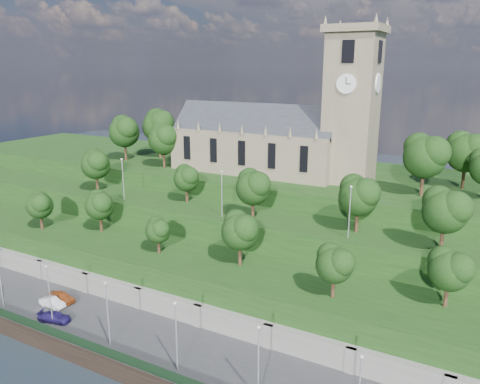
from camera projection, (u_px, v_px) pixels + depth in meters
The scene contains 17 objects.
ground at pixel (109, 376), 54.18m from camera, with size 320.00×320.00×0.00m, color black.
promenade at pixel (143, 342), 59.01m from camera, with size 160.00×12.00×2.00m, color #2D2D30.
quay_wall at pixel (108, 368), 53.85m from camera, with size 160.00×0.50×2.20m, color black.
fence at pixel (111, 354), 54.01m from camera, with size 160.00×0.10×1.20m, color black.
retaining_wall at pixel (171, 311), 63.70m from camera, with size 160.00×2.10×5.00m.
embankment_lower at pixel (195, 283), 68.42m from camera, with size 160.00×12.00×8.00m, color #163511.
embankment_upper at pixel (232, 246), 77.24m from camera, with size 160.00×10.00×12.00m, color #163511.
hilltop at pixel (282, 205), 94.69m from camera, with size 160.00×32.00×15.00m, color #163511.
church at pixel (280, 134), 87.01m from camera, with size 38.60×12.35×27.60m.
trees_lower at pixel (210, 229), 65.25m from camera, with size 67.86×8.58×7.74m.
trees_upper at pixel (263, 185), 70.64m from camera, with size 66.01×7.99×8.33m.
trees_hilltop at pixel (263, 139), 87.51m from camera, with size 75.81×16.19×10.81m.
lamp_posts_promenade at pixel (107, 309), 55.45m from camera, with size 60.36×0.36×8.39m.
lamp_posts_upper at pixel (222, 190), 72.02m from camera, with size 40.36×0.36×7.42m.
car_left at pixel (61, 297), 66.98m from camera, with size 1.78×4.43×1.51m, color #943F18.
car_middle at pixel (52, 302), 65.57m from camera, with size 1.42×4.08×1.35m, color silver.
car_right at pixel (55, 317), 61.83m from camera, with size 1.80×4.42×1.28m, color #1E164E.
Camera 1 is at (35.62, -33.89, 34.71)m, focal length 35.00 mm.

